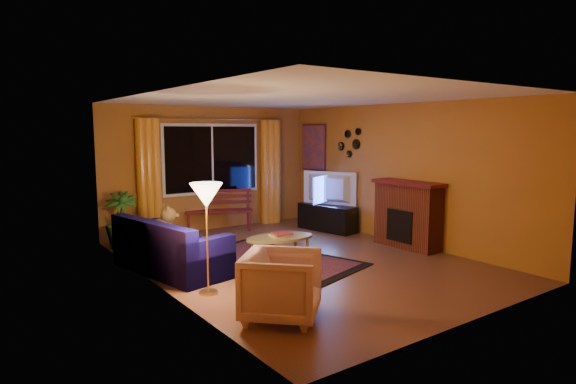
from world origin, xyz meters
TOP-DOWN VIEW (x-y plane):
  - floor at (0.00, 0.00)m, footprint 4.50×6.00m
  - ceiling at (0.00, 0.00)m, footprint 4.50×6.00m
  - wall_back at (0.00, 3.01)m, footprint 4.50×0.02m
  - wall_left at (-2.26, 0.00)m, footprint 0.02×6.00m
  - wall_right at (2.26, 0.00)m, footprint 0.02×6.00m
  - window at (0.00, 2.94)m, footprint 2.00×0.02m
  - curtain_rod at (0.00, 2.90)m, footprint 3.20×0.03m
  - curtain_left at (-1.35, 2.88)m, footprint 0.36×0.36m
  - curtain_right at (1.35, 2.88)m, footprint 0.36×0.36m
  - bench at (0.03, 2.75)m, footprint 1.39×0.92m
  - potted_plant at (-2.00, 2.45)m, footprint 0.68×0.68m
  - sofa at (-1.84, 0.61)m, footprint 1.18×2.03m
  - dog at (-1.79, 1.04)m, footprint 0.42×0.48m
  - armchair at (-1.55, -1.77)m, footprint 1.08×1.08m
  - floor_lamp at (-1.84, -0.57)m, footprint 0.27×0.27m
  - rug at (-0.40, 0.21)m, footprint 2.38×3.05m
  - coffee_table at (-0.28, 0.12)m, footprint 1.24×1.24m
  - tv_console at (1.83, 1.50)m, footprint 0.63×1.31m
  - television at (1.83, 1.50)m, footprint 0.64×1.11m
  - fireplace at (2.05, -0.40)m, footprint 0.40×1.20m
  - mirror_cluster at (2.21, 1.30)m, footprint 0.06×0.60m
  - painting at (2.22, 2.45)m, footprint 0.04×0.76m

SIDE VIEW (x-z plane):
  - floor at x=0.00m, z-range -0.02..0.00m
  - rug at x=-0.40m, z-range 0.00..0.02m
  - coffee_table at x=-0.28m, z-range 0.00..0.40m
  - bench at x=0.03m, z-range 0.00..0.40m
  - tv_console at x=1.83m, z-range 0.00..0.52m
  - sofa at x=-1.84m, z-range 0.00..0.77m
  - armchair at x=-1.55m, z-range 0.00..0.81m
  - potted_plant at x=-2.00m, z-range 0.00..0.97m
  - fireplace at x=2.05m, z-range 0.00..1.10m
  - dog at x=-1.79m, z-range 0.38..0.82m
  - floor_lamp at x=-1.84m, z-range 0.00..1.38m
  - television at x=1.83m, z-range 0.52..1.19m
  - curtain_left at x=-1.35m, z-range 0.00..2.24m
  - curtain_right at x=1.35m, z-range 0.00..2.24m
  - wall_back at x=0.00m, z-range 0.00..2.50m
  - wall_left at x=-2.26m, z-range 0.00..2.50m
  - wall_right at x=2.26m, z-range 0.00..2.50m
  - window at x=0.00m, z-range 0.80..2.10m
  - painting at x=2.22m, z-range 1.17..2.13m
  - mirror_cluster at x=2.21m, z-range 1.52..2.08m
  - curtain_rod at x=0.00m, z-range 2.23..2.27m
  - ceiling at x=0.00m, z-range 2.50..2.52m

